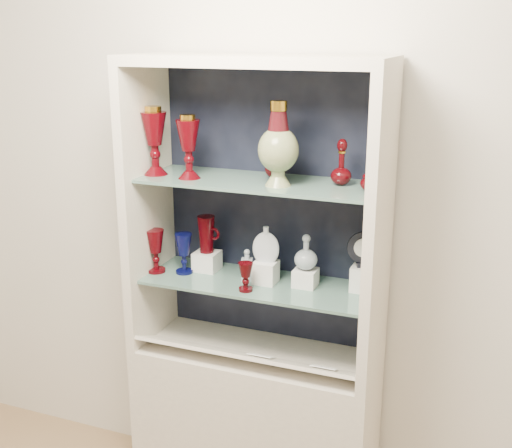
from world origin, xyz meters
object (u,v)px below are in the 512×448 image
at_px(pedestal_lamp_right, 189,147).
at_px(flat_flask, 266,244).
at_px(enamel_urn, 278,144).
at_px(ruby_goblet_tall, 156,251).
at_px(cameo_medallion, 363,249).
at_px(lidded_bowl, 371,180).
at_px(cobalt_goblet, 184,254).
at_px(ruby_goblet_small, 246,277).
at_px(clear_square_bottle, 247,265).
at_px(ruby_decanter_b, 342,161).
at_px(ruby_decanter_a, 275,151).
at_px(clear_round_decanter, 306,253).
at_px(pedestal_lamp_left, 154,141).
at_px(ruby_pitcher, 206,234).

bearing_deg(pedestal_lamp_right, flat_flask, 12.21).
height_order(enamel_urn, ruby_goblet_tall, enamel_urn).
distance_m(enamel_urn, cameo_medallion, 0.52).
bearing_deg(lidded_bowl, cameo_medallion, 111.02).
bearing_deg(cobalt_goblet, lidded_bowl, -0.39).
xyz_separation_m(ruby_goblet_small, clear_square_bottle, (-0.04, 0.11, 0.01)).
xyz_separation_m(cobalt_goblet, ruby_goblet_small, (0.31, -0.09, -0.03)).
relative_size(ruby_decanter_b, clear_square_bottle, 1.41).
bearing_deg(ruby_decanter_a, pedestal_lamp_right, -158.96).
distance_m(ruby_decanter_b, cobalt_goblet, 0.77).
relative_size(pedestal_lamp_right, clear_round_decanter, 1.80).
distance_m(ruby_decanter_a, ruby_goblet_small, 0.50).
height_order(ruby_goblet_tall, ruby_goblet_small, ruby_goblet_tall).
bearing_deg(flat_flask, cobalt_goblet, 172.26).
bearing_deg(ruby_goblet_tall, ruby_decanter_a, 12.39).
bearing_deg(pedestal_lamp_right, pedestal_lamp_left, 174.74).
height_order(ruby_pitcher, cameo_medallion, cameo_medallion).
bearing_deg(pedestal_lamp_left, enamel_urn, -0.63).
bearing_deg(clear_square_bottle, ruby_goblet_small, -70.72).
distance_m(enamel_urn, ruby_decanter_a, 0.13).
distance_m(ruby_pitcher, cameo_medallion, 0.66).
bearing_deg(flat_flask, ruby_decanter_a, 62.22).
bearing_deg(pedestal_lamp_right, ruby_goblet_tall, 175.67).
height_order(ruby_decanter_b, ruby_pitcher, ruby_decanter_b).
distance_m(cobalt_goblet, clear_square_bottle, 0.28).
height_order(lidded_bowl, flat_flask, lidded_bowl).
bearing_deg(pedestal_lamp_right, ruby_goblet_small, -9.94).
bearing_deg(clear_square_bottle, ruby_pitcher, 167.21).
distance_m(ruby_decanter_b, clear_square_bottle, 0.58).
height_order(pedestal_lamp_left, clear_square_bottle, pedestal_lamp_left).
bearing_deg(ruby_goblet_tall, pedestal_lamp_left, 3.95).
relative_size(clear_square_bottle, flat_flask, 0.87).
height_order(ruby_pitcher, flat_flask, flat_flask).
height_order(ruby_goblet_small, clear_round_decanter, clear_round_decanter).
xyz_separation_m(enamel_urn, lidded_bowl, (0.34, 0.03, -0.11)).
distance_m(ruby_decanter_a, cobalt_goblet, 0.58).
bearing_deg(cobalt_goblet, ruby_pitcher, 41.85).
xyz_separation_m(lidded_bowl, flat_flask, (-0.41, 0.03, -0.30)).
xyz_separation_m(enamel_urn, ruby_pitcher, (-0.35, 0.10, -0.42)).
height_order(ruby_goblet_tall, flat_flask, flat_flask).
distance_m(flat_flask, clear_round_decanter, 0.16).
bearing_deg(ruby_decanter_a, pedestal_lamp_left, -167.30).
bearing_deg(clear_square_bottle, ruby_decanter_a, 29.42).
distance_m(pedestal_lamp_left, cobalt_goblet, 0.48).
height_order(pedestal_lamp_left, lidded_bowl, pedestal_lamp_left).
distance_m(ruby_pitcher, flat_flask, 0.29).
height_order(ruby_decanter_b, clear_round_decanter, ruby_decanter_b).
bearing_deg(clear_square_bottle, flat_flask, -0.65).
bearing_deg(ruby_pitcher, ruby_goblet_tall, -145.35).
height_order(ruby_decanter_b, ruby_goblet_tall, ruby_decanter_b).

